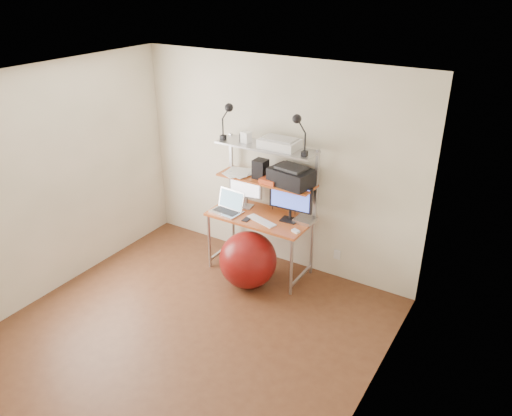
# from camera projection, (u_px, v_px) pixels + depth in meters

# --- Properties ---
(room) EXTENTS (3.60, 3.60, 3.60)m
(room) POSITION_uv_depth(u_px,v_px,m) (178.00, 226.00, 4.47)
(room) COLOR brown
(room) RESTS_ON ground
(computer_desk) EXTENTS (1.20, 0.60, 1.57)m
(computer_desk) POSITION_uv_depth(u_px,v_px,m) (263.00, 197.00, 5.75)
(computer_desk) COLOR #C34F26
(computer_desk) RESTS_ON ground
(desktop) EXTENTS (1.20, 0.60, 0.00)m
(desktop) POSITION_uv_depth(u_px,v_px,m) (260.00, 215.00, 5.80)
(desktop) COLOR #C34F26
(desktop) RESTS_ON computer_desk
(mid_shelf) EXTENTS (1.18, 0.34, 0.00)m
(mid_shelf) POSITION_uv_depth(u_px,v_px,m) (266.00, 179.00, 5.72)
(mid_shelf) COLOR #C34F26
(mid_shelf) RESTS_ON computer_desk
(top_shelf) EXTENTS (1.18, 0.34, 0.00)m
(top_shelf) POSITION_uv_depth(u_px,v_px,m) (266.00, 146.00, 5.55)
(top_shelf) COLOR #ABABB0
(top_shelf) RESTS_ON computer_desk
(floor) EXTENTS (3.60, 3.60, 0.00)m
(floor) POSITION_uv_depth(u_px,v_px,m) (186.00, 336.00, 5.01)
(floor) COLOR brown
(floor) RESTS_ON ground
(wall_outlet) EXTENTS (0.08, 0.01, 0.12)m
(wall_outlet) POSITION_uv_depth(u_px,v_px,m) (337.00, 255.00, 5.86)
(wall_outlet) COLOR white
(wall_outlet) RESTS_ON room
(monitor_silver) EXTENTS (0.41, 0.17, 0.45)m
(monitor_silver) POSITION_uv_depth(u_px,v_px,m) (246.00, 188.00, 5.92)
(monitor_silver) COLOR #B4B5B9
(monitor_silver) RESTS_ON desktop
(monitor_black) EXTENTS (0.52, 0.16, 0.52)m
(monitor_black) POSITION_uv_depth(u_px,v_px,m) (291.00, 199.00, 5.58)
(monitor_black) COLOR black
(monitor_black) RESTS_ON desktop
(laptop) EXTENTS (0.38, 0.32, 0.31)m
(laptop) POSITION_uv_depth(u_px,v_px,m) (229.00, 207.00, 5.88)
(laptop) COLOR #BBBABF
(laptop) RESTS_ON desktop
(keyboard) EXTENTS (0.41, 0.22, 0.01)m
(keyboard) POSITION_uv_depth(u_px,v_px,m) (261.00, 221.00, 5.66)
(keyboard) COLOR white
(keyboard) RESTS_ON desktop
(mouse) EXTENTS (0.10, 0.08, 0.02)m
(mouse) POSITION_uv_depth(u_px,v_px,m) (296.00, 231.00, 5.43)
(mouse) COLOR white
(mouse) RESTS_ON desktop
(mac_mini) EXTENTS (0.22, 0.22, 0.04)m
(mac_mini) POSITION_uv_depth(u_px,v_px,m) (305.00, 220.00, 5.65)
(mac_mini) COLOR #BBBABF
(mac_mini) RESTS_ON desktop
(phone) EXTENTS (0.08, 0.13, 0.01)m
(phone) POSITION_uv_depth(u_px,v_px,m) (247.00, 219.00, 5.70)
(phone) COLOR black
(phone) RESTS_ON desktop
(printer) EXTENTS (0.51, 0.39, 0.22)m
(printer) POSITION_uv_depth(u_px,v_px,m) (291.00, 176.00, 5.52)
(printer) COLOR black
(printer) RESTS_ON mid_shelf
(nas_cube) EXTENTS (0.15, 0.15, 0.22)m
(nas_cube) POSITION_uv_depth(u_px,v_px,m) (260.00, 169.00, 5.71)
(nas_cube) COLOR black
(nas_cube) RESTS_ON mid_shelf
(red_box) EXTENTS (0.20, 0.14, 0.05)m
(red_box) POSITION_uv_depth(u_px,v_px,m) (269.00, 181.00, 5.60)
(red_box) COLOR #CD4720
(red_box) RESTS_ON mid_shelf
(scanner) EXTENTS (0.43, 0.28, 0.11)m
(scanner) POSITION_uv_depth(u_px,v_px,m) (280.00, 143.00, 5.47)
(scanner) COLOR white
(scanner) RESTS_ON top_shelf
(box_white) EXTENTS (0.12, 0.11, 0.12)m
(box_white) POSITION_uv_depth(u_px,v_px,m) (246.00, 137.00, 5.63)
(box_white) COLOR white
(box_white) RESTS_ON top_shelf
(box_grey) EXTENTS (0.12, 0.12, 0.10)m
(box_grey) POSITION_uv_depth(u_px,v_px,m) (245.00, 137.00, 5.67)
(box_grey) COLOR #2A2A2C
(box_grey) RESTS_ON top_shelf
(clip_lamp_left) EXTENTS (0.18, 0.10, 0.44)m
(clip_lamp_left) POSITION_uv_depth(u_px,v_px,m) (228.00, 114.00, 5.57)
(clip_lamp_left) COLOR black
(clip_lamp_left) RESTS_ON top_shelf
(clip_lamp_right) EXTENTS (0.17, 0.10, 0.44)m
(clip_lamp_right) POSITION_uv_depth(u_px,v_px,m) (299.00, 126.00, 5.14)
(clip_lamp_right) COLOR black
(clip_lamp_right) RESTS_ON top_shelf
(exercise_ball) EXTENTS (0.66, 0.66, 0.66)m
(exercise_ball) POSITION_uv_depth(u_px,v_px,m) (248.00, 260.00, 5.69)
(exercise_ball) COLOR maroon
(exercise_ball) RESTS_ON floor
(paper_stack) EXTENTS (0.38, 0.39, 0.02)m
(paper_stack) POSITION_uv_depth(u_px,v_px,m) (239.00, 173.00, 5.88)
(paper_stack) COLOR white
(paper_stack) RESTS_ON mid_shelf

